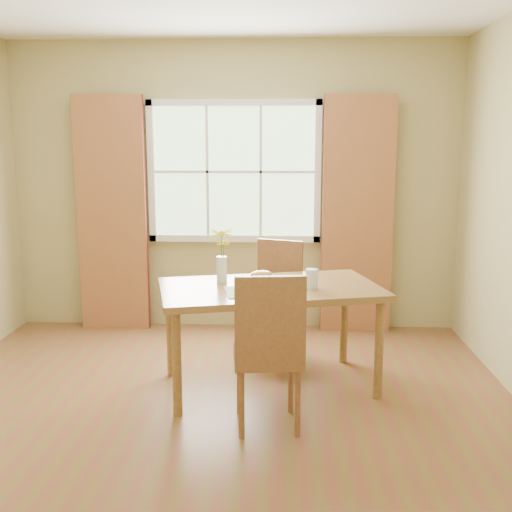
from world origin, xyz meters
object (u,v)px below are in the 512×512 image
object	(u,v)px
dining_table	(270,297)
water_glass	(312,279)
chair_far	(275,293)
flower_vase	(222,251)
croissant_sandwich	(261,279)
chair_near	(269,346)

from	to	relation	value
dining_table	water_glass	world-z (taller)	water_glass
chair_far	flower_vase	size ratio (longest dim) A/B	2.44
croissant_sandwich	water_glass	xyz separation A→B (m)	(0.36, 0.06, -0.01)
dining_table	chair_far	world-z (taller)	chair_far
chair_far	chair_near	bearing A→B (deg)	-69.77
chair_near	flower_vase	xyz separation A→B (m)	(-0.36, 0.81, 0.44)
chair_near	chair_far	xyz separation A→B (m)	(0.02, 1.41, -0.03)
dining_table	flower_vase	xyz separation A→B (m)	(-0.35, 0.11, 0.31)
chair_near	croissant_sandwich	distance (m)	0.67
chair_near	chair_far	size ratio (longest dim) A/B	1.05
dining_table	chair_near	distance (m)	0.72
chair_far	croissant_sandwich	xyz separation A→B (m)	(-0.09, -0.80, 0.30)
dining_table	chair_far	bearing A→B (deg)	73.68
croissant_sandwich	flower_vase	distance (m)	0.40
chair_far	croissant_sandwich	bearing A→B (deg)	-75.35
croissant_sandwich	chair_near	bearing A→B (deg)	-102.36
chair_far	water_glass	distance (m)	0.84
dining_table	water_glass	size ratio (longest dim) A/B	12.54
chair_far	water_glass	size ratio (longest dim) A/B	7.05
croissant_sandwich	water_glass	bearing A→B (deg)	-9.57
water_glass	flower_vase	size ratio (longest dim) A/B	0.35
chair_far	croissant_sandwich	distance (m)	0.86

